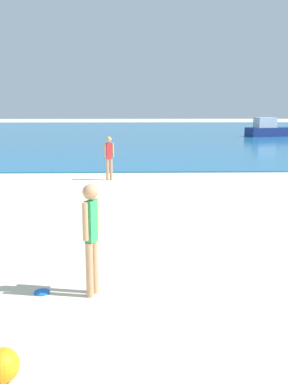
# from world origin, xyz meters

# --- Properties ---
(water) EXTENTS (160.00, 60.00, 0.06)m
(water) POSITION_xyz_m (0.00, 44.80, 0.03)
(water) COLOR #1E6B9E
(water) RESTS_ON ground
(person_standing) EXTENTS (0.22, 0.35, 1.64)m
(person_standing) POSITION_xyz_m (-1.15, 3.12, 0.93)
(person_standing) COLOR tan
(person_standing) RESTS_ON ground
(frisbee) EXTENTS (0.23, 0.23, 0.03)m
(frisbee) POSITION_xyz_m (-1.91, 3.19, 0.01)
(frisbee) COLOR blue
(frisbee) RESTS_ON ground
(person_distant) EXTENTS (0.37, 0.22, 1.64)m
(person_distant) POSITION_xyz_m (-1.43, 13.06, 0.93)
(person_distant) COLOR tan
(person_distant) RESTS_ON ground
(boat_far) EXTENTS (5.34, 2.85, 1.73)m
(boat_far) POSITION_xyz_m (12.37, 36.54, 0.66)
(boat_far) COLOR navy
(boat_far) RESTS_ON water
(beach_ball) EXTENTS (0.35, 0.35, 0.35)m
(beach_ball) POSITION_xyz_m (-1.87, 1.14, 0.17)
(beach_ball) COLOR orange
(beach_ball) RESTS_ON ground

